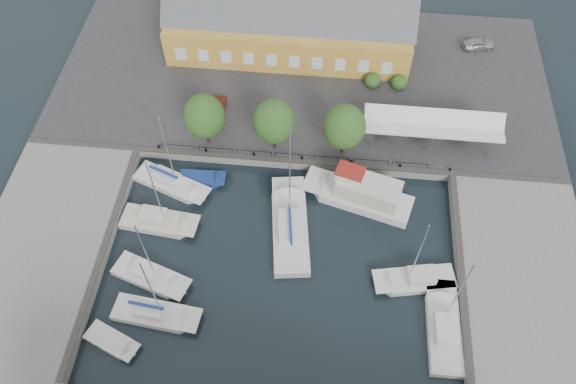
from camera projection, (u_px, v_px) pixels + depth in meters
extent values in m
plane|color=black|center=(282.00, 253.00, 52.43)|extent=(140.00, 140.00, 0.00)
cube|color=#2D2D30|center=(302.00, 79.00, 65.29)|extent=(56.00, 26.00, 1.00)
cube|color=slate|center=(44.00, 249.00, 52.14)|extent=(12.00, 24.00, 1.00)
cube|color=slate|center=(526.00, 292.00, 49.61)|extent=(12.00, 24.00, 1.00)
cube|color=#383533|center=(292.00, 161.00, 57.51)|extent=(56.00, 0.60, 0.12)
cube|color=#383533|center=(102.00, 251.00, 51.36)|extent=(0.60, 24.00, 0.12)
cube|color=#383533|center=(463.00, 283.00, 49.48)|extent=(0.60, 24.00, 0.12)
cylinder|color=black|center=(159.00, 147.00, 58.38)|extent=(0.24, 0.24, 0.40)
cylinder|color=black|center=(206.00, 151.00, 58.09)|extent=(0.24, 0.24, 0.40)
cylinder|color=black|center=(254.00, 154.00, 57.80)|extent=(0.24, 0.24, 0.40)
cylinder|color=black|center=(302.00, 158.00, 57.51)|extent=(0.24, 0.24, 0.40)
cylinder|color=black|center=(351.00, 162.00, 57.23)|extent=(0.24, 0.24, 0.40)
cylinder|color=black|center=(400.00, 166.00, 56.94)|extent=(0.24, 0.24, 0.40)
cylinder|color=black|center=(450.00, 170.00, 56.65)|extent=(0.24, 0.24, 0.40)
cube|color=#C3872F|center=(290.00, 31.00, 66.05)|extent=(28.00, 10.00, 4.50)
cube|color=#474C51|center=(290.00, 6.00, 63.20)|extent=(28.56, 7.60, 7.60)
cube|color=silver|center=(433.00, 123.00, 56.98)|extent=(14.00, 4.00, 0.25)
cylinder|color=silver|center=(372.00, 140.00, 57.38)|extent=(0.10, 0.10, 2.70)
cylinder|color=silver|center=(373.00, 115.00, 59.46)|extent=(0.10, 0.10, 2.70)
cylinder|color=silver|center=(431.00, 145.00, 57.04)|extent=(0.10, 0.10, 2.70)
cylinder|color=silver|center=(430.00, 119.00, 59.12)|extent=(0.10, 0.10, 2.70)
cylinder|color=silver|center=(491.00, 149.00, 56.69)|extent=(0.10, 0.10, 2.70)
cylinder|color=silver|center=(487.00, 123.00, 58.77)|extent=(0.10, 0.10, 2.70)
cylinder|color=black|center=(208.00, 135.00, 58.20)|extent=(0.30, 0.30, 2.10)
ellipsoid|color=#1F4217|center=(204.00, 116.00, 55.89)|extent=(4.20, 4.20, 4.83)
cylinder|color=black|center=(274.00, 140.00, 57.80)|extent=(0.30, 0.30, 2.10)
ellipsoid|color=#1F4217|center=(274.00, 121.00, 55.49)|extent=(4.20, 4.20, 4.83)
cylinder|color=black|center=(342.00, 145.00, 57.40)|extent=(0.30, 0.30, 2.10)
ellipsoid|color=#1F4217|center=(345.00, 127.00, 55.09)|extent=(4.20, 4.20, 4.83)
imported|color=#A4A7AB|center=(479.00, 44.00, 67.14)|extent=(4.01, 2.30, 1.29)
imported|color=#5D2115|center=(216.00, 112.00, 60.52)|extent=(1.70, 4.56, 1.49)
cube|color=silver|center=(290.00, 236.00, 53.38)|extent=(4.49, 9.17, 1.50)
cube|color=silver|center=(290.00, 221.00, 53.37)|extent=(4.60, 10.89, 0.08)
cube|color=silver|center=(290.00, 227.00, 52.48)|extent=(2.71, 3.79, 0.90)
cylinder|color=silver|center=(290.00, 174.00, 48.41)|extent=(0.12, 0.12, 13.19)
cube|color=navy|center=(290.00, 224.00, 51.75)|extent=(0.83, 4.38, 0.22)
cube|color=silver|center=(366.00, 202.00, 55.71)|extent=(9.44, 5.61, 1.80)
cube|color=silver|center=(356.00, 193.00, 55.18)|extent=(11.11, 5.97, 0.08)
cube|color=beige|center=(368.00, 190.00, 54.08)|extent=(6.64, 4.38, 2.20)
cube|color=silver|center=(350.00, 175.00, 53.36)|extent=(2.84, 2.42, 1.20)
cube|color=maroon|center=(351.00, 171.00, 52.83)|extent=(3.09, 2.58, 0.10)
cube|color=silver|center=(420.00, 281.00, 50.70)|extent=(6.37, 3.59, 1.30)
cube|color=silver|center=(414.00, 279.00, 50.10)|extent=(7.53, 3.72, 0.08)
cube|color=beige|center=(421.00, 276.00, 49.76)|extent=(2.68, 2.12, 0.90)
cylinder|color=silver|center=(418.00, 255.00, 46.44)|extent=(0.12, 0.12, 9.01)
cube|color=silver|center=(443.00, 337.00, 47.68)|extent=(2.87, 7.02, 1.30)
cube|color=silver|center=(444.00, 324.00, 47.62)|extent=(2.78, 8.42, 0.08)
cube|color=silver|center=(446.00, 330.00, 46.85)|extent=(1.92, 2.82, 0.90)
cylinder|color=silver|center=(458.00, 294.00, 43.99)|extent=(0.12, 0.12, 9.75)
cube|color=silver|center=(167.00, 183.00, 57.08)|extent=(7.01, 4.60, 1.30)
cube|color=silver|center=(173.00, 182.00, 56.30)|extent=(8.21, 4.98, 0.08)
cube|color=silver|center=(166.00, 177.00, 56.10)|extent=(3.05, 2.46, 0.90)
cylinder|color=silver|center=(168.00, 154.00, 52.28)|extent=(0.12, 0.12, 9.62)
cube|color=navy|center=(164.00, 172.00, 55.53)|extent=(3.16, 1.39, 0.22)
cube|color=beige|center=(154.00, 222.00, 54.35)|extent=(6.36, 3.24, 1.30)
cube|color=beige|center=(160.00, 220.00, 53.70)|extent=(7.57, 3.25, 0.08)
cube|color=beige|center=(153.00, 216.00, 53.40)|extent=(2.62, 2.04, 0.90)
cylinder|color=silver|center=(156.00, 193.00, 49.93)|extent=(0.12, 0.12, 9.20)
cube|color=silver|center=(146.00, 276.00, 51.02)|extent=(6.40, 4.20, 1.30)
cube|color=silver|center=(152.00, 275.00, 50.27)|extent=(7.50, 4.49, 0.08)
cube|color=silver|center=(145.00, 271.00, 50.04)|extent=(2.78, 2.32, 0.90)
cylinder|color=silver|center=(146.00, 253.00, 46.61)|extent=(0.12, 0.12, 8.82)
cube|color=silver|center=(150.00, 314.00, 48.86)|extent=(6.50, 3.04, 1.30)
cube|color=silver|center=(157.00, 313.00, 48.21)|extent=(7.74, 3.08, 0.08)
cube|color=silver|center=(149.00, 309.00, 47.90)|extent=(2.67, 1.89, 0.90)
cylinder|color=silver|center=(152.00, 291.00, 44.42)|extent=(0.12, 0.12, 9.25)
cube|color=navy|center=(146.00, 305.00, 47.31)|extent=(3.15, 0.54, 0.22)
cube|color=silver|center=(109.00, 340.00, 47.51)|extent=(4.36, 3.23, 0.90)
cube|color=silver|center=(112.00, 341.00, 46.97)|extent=(5.06, 3.47, 0.08)
cube|color=navy|center=(198.00, 180.00, 57.34)|extent=(3.97, 2.11, 0.80)
cube|color=navy|center=(202.00, 177.00, 56.96)|extent=(4.74, 2.07, 0.08)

